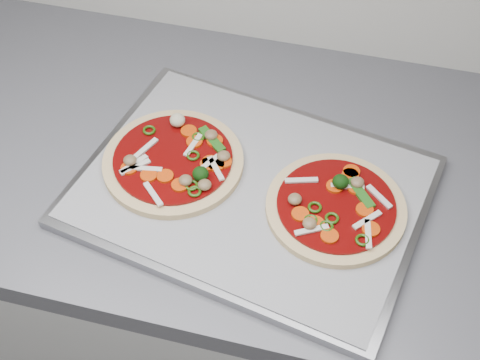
# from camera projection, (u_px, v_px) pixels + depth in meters

# --- Properties ---
(base_cabinet) EXTENTS (3.60, 0.60, 0.86)m
(base_cabinet) POSITION_uv_depth(u_px,v_px,m) (197.00, 299.00, 1.41)
(base_cabinet) COLOR silver
(base_cabinet) RESTS_ON ground
(countertop) EXTENTS (3.60, 0.60, 0.04)m
(countertop) POSITION_uv_depth(u_px,v_px,m) (183.00, 157.00, 1.07)
(countertop) COLOR #55565C
(countertop) RESTS_ON base_cabinet
(baking_tray) EXTENTS (0.55, 0.45, 0.02)m
(baking_tray) POSITION_uv_depth(u_px,v_px,m) (251.00, 191.00, 0.99)
(baking_tray) COLOR gray
(baking_tray) RESTS_ON countertop
(parchment) EXTENTS (0.53, 0.43, 0.00)m
(parchment) POSITION_uv_depth(u_px,v_px,m) (251.00, 187.00, 0.98)
(parchment) COLOR #97979C
(parchment) RESTS_ON baking_tray
(pizza_left) EXTENTS (0.25, 0.25, 0.04)m
(pizza_left) POSITION_uv_depth(u_px,v_px,m) (175.00, 160.00, 1.00)
(pizza_left) COLOR tan
(pizza_left) RESTS_ON parchment
(pizza_right) EXTENTS (0.28, 0.28, 0.03)m
(pizza_right) POSITION_uv_depth(u_px,v_px,m) (336.00, 207.00, 0.94)
(pizza_right) COLOR tan
(pizza_right) RESTS_ON parchment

